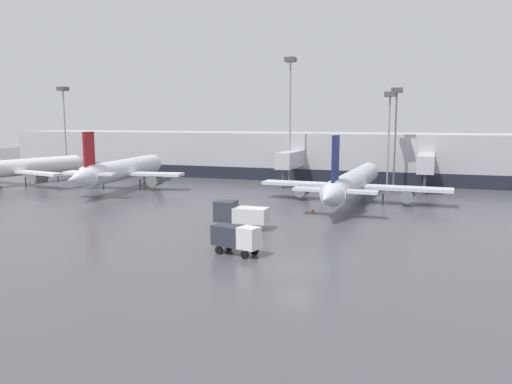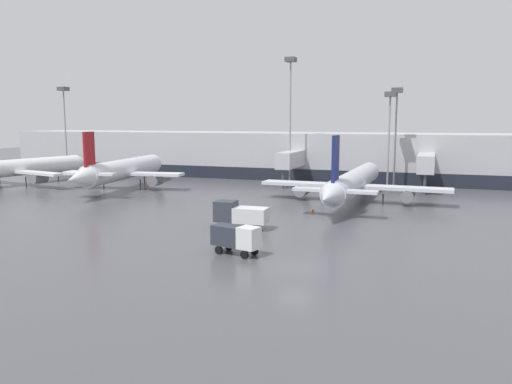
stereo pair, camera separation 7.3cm
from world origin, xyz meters
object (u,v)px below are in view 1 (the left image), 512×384
Objects in this scene: parked_jet_3 at (14,168)px; traffic_cone_0 at (146,185)px; service_truck_0 at (240,214)px; traffic_cone_1 at (313,210)px; parked_jet_0 at (122,170)px; service_truck_3 at (236,237)px; apron_light_mast_6 at (396,109)px; apron_light_mast_7 at (390,111)px; apron_light_mast_3 at (64,106)px; parked_jet_1 at (353,182)px; apron_light_mast_5 at (290,87)px.

traffic_cone_0 is at bearing -64.09° from parked_jet_3.
service_truck_0 is 9.83× the size of traffic_cone_1.
service_truck_3 is at bearing -142.10° from parked_jet_0.
apron_light_mast_6 is 1.05× the size of apron_light_mast_7.
apron_light_mast_7 reaches higher than traffic_cone_1.
parked_jet_0 is 31.61m from apron_light_mast_3.
parked_jet_0 is at bearing 150.77° from service_truck_3.
parked_jet_3 is 65.60m from apron_light_mast_7.
service_truck_0 is at bearing 159.63° from parked_jet_1.
parked_jet_1 is 7.88× the size of service_truck_3.
apron_light_mast_6 is (40.37, 13.10, 13.07)m from traffic_cone_0.
service_truck_0 is 67.69m from apron_light_mast_3.
apron_light_mast_7 is at bearing -4.47° from apron_light_mast_5.
traffic_cone_0 is 42.90m from apron_light_mast_7.
traffic_cone_0 is at bearing 84.94° from parked_jet_1.
parked_jet_3 is 24.02m from traffic_cone_0.
apron_light_mast_3 is (-57.91, 47.99, 12.96)m from service_truck_3.
apron_light_mast_3 is 49.26m from apron_light_mast_5.
apron_light_mast_5 is at bearing 111.58° from traffic_cone_1.
apron_light_mast_5 reaches higher than apron_light_mast_6.
parked_jet_0 is 56.43× the size of traffic_cone_1.
service_truck_3 is at bearing -106.97° from parked_jet_3.
traffic_cone_1 is 66.60m from apron_light_mast_3.
service_truck_3 is (33.08, -31.99, -1.71)m from parked_jet_0.
service_truck_3 is at bearing -79.73° from apron_light_mast_5.
apron_light_mast_5 is at bearing -64.38° from parked_jet_0.
parked_jet_3 is 21.76m from apron_light_mast_3.
parked_jet_1 reaches higher than service_truck_0.
apron_light_mast_3 reaches higher than parked_jet_1.
apron_light_mast_5 reaches higher than traffic_cone_1.
service_truck_3 is at bearing 172.25° from parked_jet_1.
apron_light_mast_7 is (12.10, 37.02, 11.28)m from service_truck_0.
service_truck_3 is at bearing -94.40° from traffic_cone_1.
traffic_cone_1 is (55.69, -8.00, -2.81)m from parked_jet_3.
apron_light_mast_5 is at bearing -55.98° from parked_jet_3.
parked_jet_0 is at bearing -72.25° from parked_jet_3.
apron_light_mast_3 reaches higher than service_truck_3.
parked_jet_3 is 56.33m from traffic_cone_1.
parked_jet_3 reaches higher than traffic_cone_1.
parked_jet_0 is at bearing 163.77° from traffic_cone_1.
service_truck_0 is 10.44m from service_truck_3.
apron_light_mast_3 reaches higher than traffic_cone_0.
parked_jet_0 reaches higher than service_truck_0.
service_truck_0 is (29.58, -22.15, -1.64)m from parked_jet_0.
apron_light_mast_7 is at bearing -78.43° from parked_jet_0.
parked_jet_3 is 56.18× the size of traffic_cone_1.
parked_jet_3 is at bearing 165.87° from service_truck_3.
service_truck_0 is 0.25× the size of apron_light_mast_5.
apron_light_mast_6 is at bearing 0.62° from apron_light_mast_3.
traffic_cone_0 is (-36.08, 4.29, -2.51)m from parked_jet_1.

